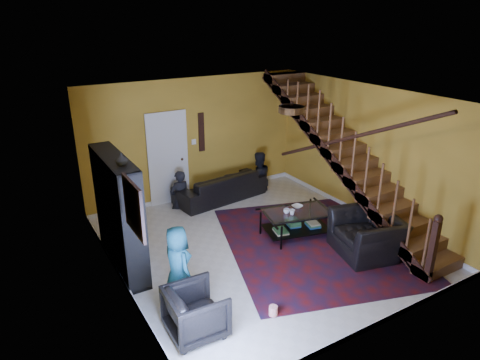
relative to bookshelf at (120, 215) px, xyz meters
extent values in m
plane|color=beige|center=(2.40, -0.60, -0.96)|extent=(5.50, 5.50, 0.00)
plane|color=gold|center=(2.40, 2.15, 0.44)|extent=(5.20, 0.00, 5.20)
plane|color=gold|center=(2.40, -3.35, 0.44)|extent=(5.20, 0.00, 5.20)
plane|color=gold|center=(-0.20, -0.60, 0.44)|extent=(0.00, 5.50, 5.50)
plane|color=gold|center=(5.00, -0.60, 0.44)|extent=(0.00, 5.50, 5.50)
plane|color=white|center=(2.40, -0.60, 1.84)|extent=(5.50, 5.50, 0.00)
cube|color=silver|center=(2.40, 2.14, -0.91)|extent=(5.20, 0.02, 0.10)
cube|color=silver|center=(-0.19, -0.60, -0.91)|extent=(0.02, 5.50, 0.10)
cube|color=gold|center=(4.53, -0.60, 0.36)|extent=(0.95, 4.92, 2.83)
cube|color=black|center=(4.07, -0.60, 0.44)|extent=(0.04, 5.02, 3.02)
cylinder|color=black|center=(4.10, -0.60, 0.89)|extent=(0.07, 4.20, 2.44)
cube|color=black|center=(4.10, -3.00, -0.41)|extent=(0.10, 0.10, 1.10)
cube|color=black|center=(0.00, 0.00, 0.04)|extent=(0.35, 1.80, 2.00)
cube|color=black|center=(0.00, 0.00, -0.56)|extent=(0.35, 1.72, 0.03)
cube|color=black|center=(0.00, 0.00, 0.20)|extent=(0.35, 1.72, 0.03)
cube|color=silver|center=(1.70, 2.12, 0.06)|extent=(0.82, 0.05, 2.05)
cube|color=maroon|center=(-0.17, -1.50, 0.79)|extent=(0.04, 0.74, 0.74)
cube|color=black|center=(2.55, 2.13, 0.59)|extent=(0.14, 0.03, 0.90)
cylinder|color=#3F2814|center=(2.40, -1.40, 1.78)|extent=(0.40, 0.40, 0.10)
cube|color=#4A0D0E|center=(3.35, -1.11, -0.96)|extent=(4.19, 4.49, 0.02)
imported|color=black|center=(2.79, 1.70, -0.65)|extent=(2.26, 1.12, 0.63)
imported|color=black|center=(0.35, -2.16, -0.62)|extent=(0.78, 0.76, 0.69)
imported|color=black|center=(3.90, -1.82, -0.59)|extent=(1.26, 1.37, 0.75)
imported|color=black|center=(1.79, 1.75, -0.76)|extent=(0.51, 0.36, 1.31)
imported|color=black|center=(3.88, 1.75, -0.71)|extent=(0.74, 0.60, 1.41)
imported|color=#1B5868|center=(0.45, -1.34, -0.35)|extent=(0.46, 0.64, 1.22)
cube|color=black|center=(2.64, -0.97, -0.72)|extent=(0.04, 0.04, 0.49)
cube|color=black|center=(3.88, -0.97, -0.72)|extent=(0.04, 0.04, 0.49)
cube|color=black|center=(2.64, -0.27, -0.72)|extent=(0.04, 0.04, 0.49)
cube|color=black|center=(3.88, -0.27, -0.72)|extent=(0.04, 0.04, 0.49)
cube|color=black|center=(3.26, -0.62, -0.83)|extent=(1.37, 0.97, 0.02)
cube|color=silver|center=(3.26, -0.62, -0.48)|extent=(1.45, 1.05, 0.02)
imported|color=#999999|center=(3.03, -0.57, -0.42)|extent=(0.13, 0.13, 0.09)
imported|color=#999999|center=(3.09, -0.67, -0.42)|extent=(0.13, 0.13, 0.10)
imported|color=#999999|center=(3.37, -0.48, -0.44)|extent=(0.23, 0.23, 0.05)
imported|color=#999999|center=(0.00, -0.50, 1.13)|extent=(0.18, 0.18, 0.19)
cylinder|color=red|center=(1.45, -2.42, -0.87)|extent=(0.15, 0.15, 0.15)
camera|label=1|loc=(-1.53, -6.52, 3.14)|focal=32.00mm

